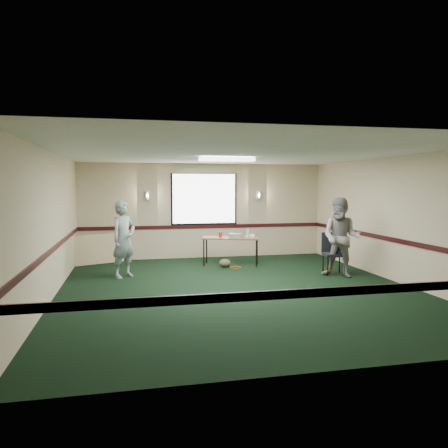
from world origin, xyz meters
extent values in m
plane|color=black|center=(0.00, 0.00, 0.00)|extent=(8.00, 8.00, 0.00)
plane|color=#C4B18D|center=(0.00, 4.00, 1.35)|extent=(7.00, 0.00, 7.00)
plane|color=#C4B18D|center=(0.00, -4.00, 1.35)|extent=(7.00, 0.00, 7.00)
plane|color=#C4B18D|center=(-3.50, 0.00, 1.35)|extent=(0.00, 8.00, 8.00)
plane|color=#C4B18D|center=(3.50, 0.00, 1.35)|extent=(0.00, 8.00, 8.00)
plane|color=silver|center=(0.00, 0.00, 2.70)|extent=(8.00, 8.00, 0.00)
cube|color=black|center=(0.00, 3.98, 0.90)|extent=(7.00, 0.03, 0.10)
cube|color=black|center=(0.00, -3.98, 0.90)|extent=(7.00, 0.03, 0.10)
cube|color=black|center=(-3.48, 0.00, 0.90)|extent=(0.03, 8.00, 0.10)
cube|color=black|center=(3.48, 0.00, 0.90)|extent=(0.03, 8.00, 0.10)
cube|color=black|center=(0.00, 3.98, 1.70)|extent=(1.90, 0.01, 1.50)
cube|color=white|center=(0.00, 3.97, 1.70)|extent=(1.80, 0.02, 1.40)
cube|color=beige|center=(0.00, 3.97, 2.47)|extent=(2.05, 0.08, 0.10)
cylinder|color=silver|center=(-1.60, 3.94, 1.80)|extent=(0.16, 0.16, 0.25)
cylinder|color=silver|center=(1.60, 3.94, 1.80)|extent=(0.16, 0.16, 0.25)
cube|color=white|center=(0.00, 1.00, 2.64)|extent=(1.20, 0.32, 0.08)
cube|color=brown|center=(0.47, 2.61, 0.71)|extent=(1.58, 1.03, 0.04)
cylinder|color=black|center=(-0.25, 2.60, 0.35)|extent=(0.04, 0.04, 0.69)
cylinder|color=black|center=(1.03, 2.17, 0.35)|extent=(0.04, 0.04, 0.69)
cylinder|color=black|center=(-0.10, 3.05, 0.35)|extent=(0.04, 0.04, 0.69)
cylinder|color=black|center=(1.18, 2.62, 0.35)|extent=(0.04, 0.04, 0.69)
cube|color=#919299|center=(0.57, 2.53, 0.79)|extent=(0.39, 0.37, 0.10)
cube|color=white|center=(0.99, 2.60, 0.76)|extent=(0.28, 0.26, 0.06)
cylinder|color=red|center=(0.20, 2.69, 0.80)|extent=(0.09, 0.09, 0.13)
cylinder|color=#87C3DE|center=(0.88, 2.44, 0.84)|extent=(0.06, 0.06, 0.21)
ellipsoid|color=#4B402B|center=(0.25, 2.36, 0.11)|extent=(0.35, 0.30, 0.21)
torus|color=#B53F16|center=(0.50, 2.24, 0.01)|extent=(0.31, 0.31, 0.01)
cube|color=tan|center=(-2.83, 3.60, 0.39)|extent=(1.49, 0.80, 0.78)
cube|color=black|center=(2.55, 0.93, 0.47)|extent=(0.54, 0.54, 0.06)
cube|color=black|center=(2.58, 1.16, 0.73)|extent=(0.47, 0.13, 0.47)
cylinder|color=black|center=(2.32, 0.77, 0.22)|extent=(0.03, 0.03, 0.44)
cylinder|color=black|center=(2.71, 0.70, 0.22)|extent=(0.03, 0.03, 0.44)
cylinder|color=black|center=(2.38, 1.16, 0.22)|extent=(0.03, 0.03, 0.44)
cylinder|color=black|center=(2.78, 1.10, 0.22)|extent=(0.03, 0.03, 0.44)
imported|color=#3B5C81|center=(-2.24, 1.66, 0.87)|extent=(0.75, 0.73, 1.73)
imported|color=#6979A3|center=(2.58, 0.66, 0.90)|extent=(1.11, 1.09, 1.80)
camera|label=1|loc=(-2.10, -8.35, 2.06)|focal=35.00mm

